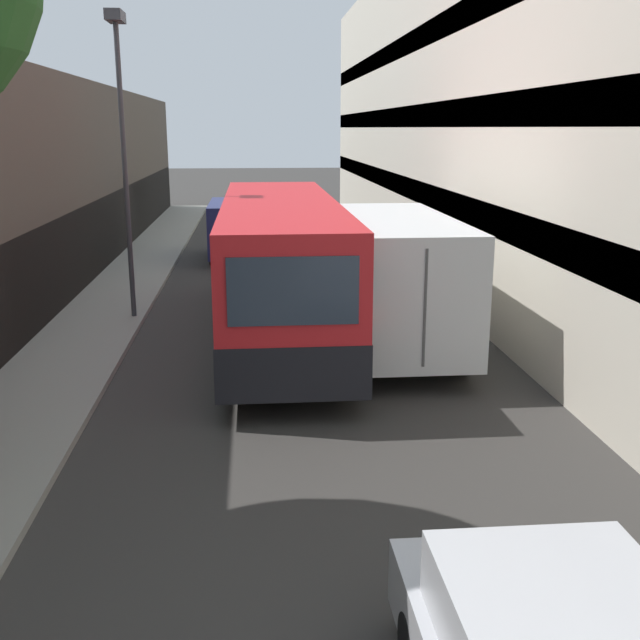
# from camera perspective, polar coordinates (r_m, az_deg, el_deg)

# --- Properties ---
(ground_plane) EXTENTS (150.00, 150.00, 0.00)m
(ground_plane) POSITION_cam_1_polar(r_m,az_deg,el_deg) (15.83, -1.47, -2.47)
(ground_plane) COLOR #33302D
(sidewalk_left) EXTENTS (2.16, 60.00, 0.12)m
(sidewalk_left) POSITION_cam_1_polar(r_m,az_deg,el_deg) (16.24, -18.45, -2.56)
(sidewalk_left) COLOR gray
(sidewalk_left) RESTS_ON ground_plane
(building_right_apartment) EXTENTS (2.40, 60.00, 10.56)m
(building_right_apartment) POSITION_cam_1_polar(r_m,az_deg,el_deg) (16.41, 18.43, 16.02)
(building_right_apartment) COLOR beige
(building_right_apartment) RESTS_ON ground_plane
(bus) EXTENTS (2.48, 11.08, 3.07)m
(bus) POSITION_cam_1_polar(r_m,az_deg,el_deg) (16.82, -3.05, 4.23)
(bus) COLOR red
(bus) RESTS_ON ground_plane
(box_truck) EXTENTS (2.31, 8.14, 2.83)m
(box_truck) POSITION_cam_1_polar(r_m,az_deg,el_deg) (16.52, 5.04, 3.68)
(box_truck) COLOR silver
(box_truck) RESTS_ON ground_plane
(panel_van) EXTENTS (1.82, 4.14, 2.03)m
(panel_van) POSITION_cam_1_polar(r_m,az_deg,el_deg) (27.21, -6.44, 7.01)
(panel_van) COLOR navy
(panel_van) RESTS_ON ground_plane
(street_lamp) EXTENTS (0.36, 0.80, 7.01)m
(street_lamp) POSITION_cam_1_polar(r_m,az_deg,el_deg) (18.41, -14.91, 15.10)
(street_lamp) COLOR #38383D
(street_lamp) RESTS_ON sidewalk_left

